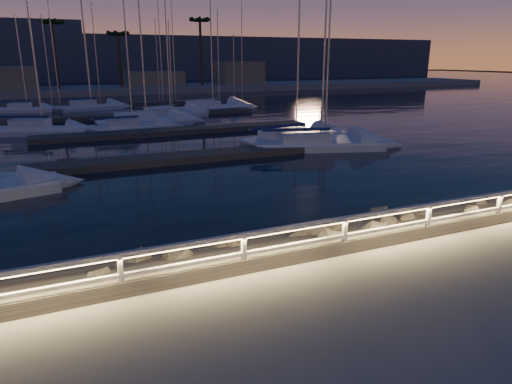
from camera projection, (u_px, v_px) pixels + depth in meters
ground at (400, 241)px, 13.51m from camera, size 400.00×400.00×0.00m
harbor_water at (165, 129)px, 41.23m from camera, size 400.00×440.00×0.60m
guard_rail at (401, 217)px, 13.26m from camera, size 44.11×0.12×1.06m
riprap at (387, 228)px, 15.14m from camera, size 34.97×3.01×1.45m
floating_docks at (162, 121)px, 42.20m from camera, size 22.00×36.00×0.40m
far_shore at (108, 88)px, 78.49m from camera, size 160.00×14.00×5.20m
palm_left at (52, 25)px, 70.88m from camera, size 3.00×3.00×11.20m
palm_center at (118, 36)px, 75.98m from camera, size 3.00×3.00×9.70m
palm_right at (200, 23)px, 79.83m from camera, size 3.00×3.00×12.20m
sailboat_c at (322, 141)px, 30.99m from camera, size 8.26×3.34×13.63m
sailboat_d at (317, 143)px, 30.15m from camera, size 9.00×4.93×14.67m
sailboat_e at (41, 129)px, 35.76m from camera, size 7.62×4.65×12.67m
sailboat_f at (131, 127)px, 37.48m from camera, size 6.80×2.54×11.34m
sailboat_g at (144, 121)px, 40.43m from camera, size 8.68×3.13×14.45m
sailboat_h at (294, 137)px, 32.22m from camera, size 8.97×4.39×14.62m
sailboat_i at (26, 109)px, 50.79m from camera, size 6.26×3.18×10.33m
sailboat_k at (169, 114)px, 45.54m from camera, size 8.26×4.69×13.54m
sailboat_l at (211, 107)px, 51.61m from camera, size 9.58×4.21×15.67m
sailboat_n at (90, 106)px, 52.85m from camera, size 7.69×3.52×12.66m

